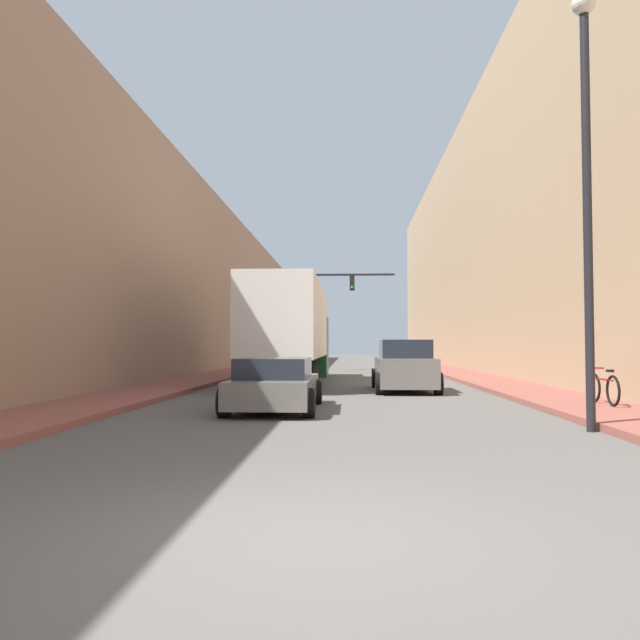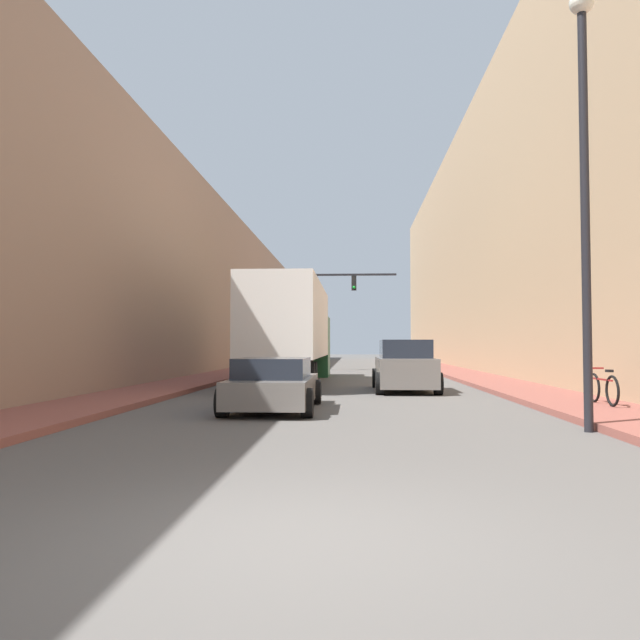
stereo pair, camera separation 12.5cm
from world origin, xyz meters
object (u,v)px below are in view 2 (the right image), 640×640
at_px(semi_truck, 293,329).
at_px(sedan_car, 274,385).
at_px(suv_car, 404,367).
at_px(traffic_signal_gantry, 302,300).
at_px(parked_bicycle, 603,388).
at_px(street_lamp, 584,153).

height_order(semi_truck, sedan_car, semi_truck).
xyz_separation_m(suv_car, traffic_signal_gantry, (-4.90, 16.54, 3.51)).
bearing_deg(parked_bicycle, suv_car, 124.33).
bearing_deg(traffic_signal_gantry, suv_car, -73.49).
bearing_deg(suv_car, traffic_signal_gantry, 106.51).
bearing_deg(street_lamp, semi_truck, 115.40).
bearing_deg(sedan_car, semi_truck, 93.20).
height_order(street_lamp, parked_bicycle, street_lamp).
distance_m(sedan_car, suv_car, 7.33).
distance_m(sedan_car, traffic_signal_gantry, 23.24).
relative_size(street_lamp, parked_bicycle, 4.43).
bearing_deg(semi_truck, sedan_car, -86.80).
bearing_deg(suv_car, semi_truck, 134.31).
bearing_deg(parked_bicycle, street_lamp, -114.58).
height_order(traffic_signal_gantry, street_lamp, street_lamp).
bearing_deg(street_lamp, traffic_signal_gantry, 105.67).
bearing_deg(parked_bicycle, traffic_signal_gantry, 111.84).
xyz_separation_m(suv_car, street_lamp, (2.49, -9.82, 4.24)).
height_order(semi_truck, suv_car, semi_truck).
relative_size(semi_truck, parked_bicycle, 7.38).
distance_m(semi_truck, traffic_signal_gantry, 12.41).
bearing_deg(sedan_car, traffic_signal_gantry, 93.18).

